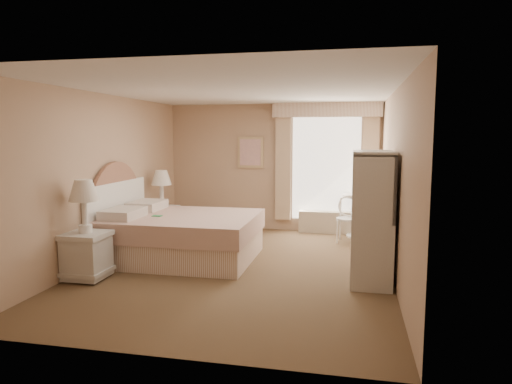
% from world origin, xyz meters
% --- Properties ---
extents(room, '(4.21, 5.51, 2.51)m').
position_xyz_m(room, '(0.00, 0.00, 1.25)').
color(room, brown).
rests_on(room, ground).
extents(window, '(2.05, 0.22, 2.51)m').
position_xyz_m(window, '(1.05, 2.65, 1.34)').
color(window, white).
rests_on(window, room).
extents(framed_art, '(0.52, 0.04, 0.62)m').
position_xyz_m(framed_art, '(-0.45, 2.71, 1.55)').
color(framed_art, tan).
rests_on(framed_art, room).
extents(bed, '(2.28, 1.80, 1.59)m').
position_xyz_m(bed, '(-1.11, 0.27, 0.38)').
color(bed, tan).
rests_on(bed, room).
extents(nightstand_near, '(0.54, 0.54, 1.30)m').
position_xyz_m(nightstand_near, '(-1.84, -0.94, 0.49)').
color(nightstand_near, silver).
rests_on(nightstand_near, room).
extents(nightstand_far, '(0.51, 0.51, 1.24)m').
position_xyz_m(nightstand_far, '(-1.84, 1.51, 0.47)').
color(nightstand_far, silver).
rests_on(nightstand_far, room).
extents(round_table, '(0.75, 0.75, 0.80)m').
position_xyz_m(round_table, '(1.75, 2.40, 0.53)').
color(round_table, white).
rests_on(round_table, room).
extents(cafe_chair, '(0.45, 0.45, 0.83)m').
position_xyz_m(cafe_chair, '(1.50, 1.96, 0.48)').
color(cafe_chair, white).
rests_on(cafe_chair, room).
extents(armoire, '(0.51, 1.02, 1.69)m').
position_xyz_m(armoire, '(1.81, -0.22, 0.70)').
color(armoire, silver).
rests_on(armoire, room).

